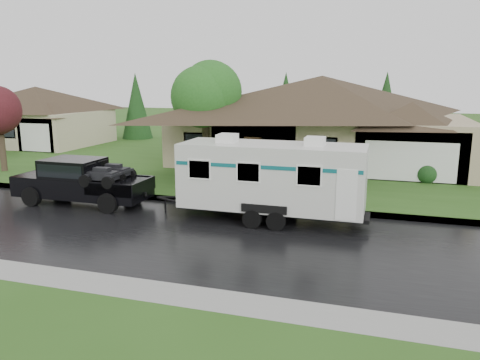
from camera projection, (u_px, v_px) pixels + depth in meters
name	position (u px, v px, depth m)	size (l,w,h in m)	color
ground	(221.00, 220.00, 18.63)	(140.00, 140.00, 0.00)	#2C541A
road	(203.00, 235.00, 16.75)	(140.00, 8.00, 0.01)	black
curb	(238.00, 204.00, 20.71)	(140.00, 0.50, 0.15)	gray
lawn	(292.00, 159.00, 32.63)	(140.00, 26.00, 0.15)	#2C541A
house_main	(325.00, 110.00, 30.15)	(19.44, 10.80, 6.90)	tan
house_far	(38.00, 111.00, 39.08)	(10.80, 8.64, 5.80)	#BCAE8B
tree_left_green	(205.00, 94.00, 27.13)	(3.95, 3.95, 6.54)	#382B1E
shrub_row	(308.00, 166.00, 26.61)	(13.60, 1.00, 1.00)	#143814
pickup_truck	(80.00, 180.00, 20.90)	(6.11, 2.32, 2.04)	black
travel_trailer	(272.00, 176.00, 18.22)	(7.53, 2.65, 3.38)	silver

